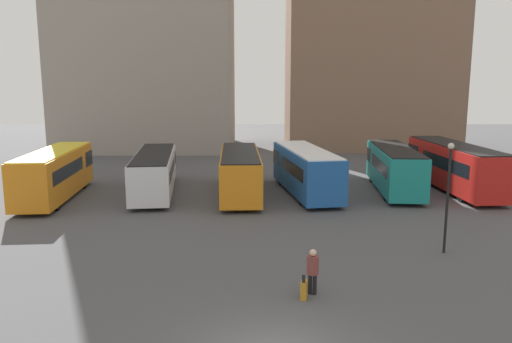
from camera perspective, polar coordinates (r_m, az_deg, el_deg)
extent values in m
cube|color=#7F604C|center=(61.62, 13.02, 17.22)|extent=(19.29, 10.50, 31.08)
cube|color=orange|center=(35.91, -22.12, -0.21)|extent=(3.24, 10.44, 2.89)
cube|color=black|center=(39.84, -20.35, 1.39)|extent=(2.63, 2.08, 1.10)
cube|color=black|center=(34.98, -22.61, 0.10)|extent=(2.98, 6.75, 0.87)
cube|color=yellow|center=(35.69, -22.28, 2.14)|extent=(3.02, 10.22, 0.08)
cylinder|color=black|center=(39.12, -20.61, -1.13)|extent=(2.42, 1.19, 1.01)
cylinder|color=black|center=(33.19, -23.61, -3.27)|extent=(2.42, 1.19, 1.01)
cube|color=silver|center=(35.78, -11.60, -0.02)|extent=(3.86, 11.39, 2.49)
cube|color=black|center=(40.23, -11.11, 1.57)|extent=(2.80, 2.34, 0.95)
cube|color=black|center=(34.74, -11.74, 0.20)|extent=(3.40, 7.40, 0.75)
cube|color=black|center=(35.58, -11.67, 2.02)|extent=(3.63, 11.14, 0.08)
cylinder|color=black|center=(39.35, -11.16, -0.59)|extent=(2.53, 1.31, 1.02)
cylinder|color=black|center=(32.60, -12.00, -2.85)|extent=(2.53, 1.31, 1.02)
cube|color=orange|center=(34.39, -1.93, -0.08)|extent=(3.06, 10.67, 2.67)
cube|color=black|center=(38.61, -2.01, 1.56)|extent=(2.72, 2.06, 1.02)
cube|color=black|center=(33.40, -1.91, 0.20)|extent=(2.93, 6.87, 0.80)
cube|color=black|center=(34.17, -1.94, 2.19)|extent=(2.85, 10.45, 0.08)
cylinder|color=black|center=(37.82, -1.98, -0.85)|extent=(2.54, 1.11, 1.00)
cylinder|color=black|center=(31.42, -1.84, -3.14)|extent=(2.54, 1.11, 1.00)
cube|color=#1E56A3|center=(34.93, 5.64, 0.15)|extent=(4.18, 10.48, 2.82)
cube|color=black|center=(38.87, 4.06, 1.73)|extent=(2.88, 2.27, 1.07)
cube|color=black|center=(33.99, 6.05, 0.47)|extent=(3.62, 6.86, 0.85)
cube|color=white|center=(34.71, 5.68, 2.51)|extent=(3.95, 10.24, 0.08)
cylinder|color=black|center=(38.15, 4.39, -0.79)|extent=(2.59, 1.37, 0.99)
cylinder|color=black|center=(32.18, 7.06, -2.90)|extent=(2.59, 1.37, 0.99)
cube|color=#19847F|center=(37.03, 15.44, 0.39)|extent=(3.27, 10.35, 2.78)
cube|color=black|center=(41.03, 14.38, 1.86)|extent=(2.65, 2.07, 1.06)
cube|color=black|center=(36.08, 15.74, 0.69)|extent=(3.01, 6.70, 0.83)
cube|color=black|center=(36.82, 15.54, 2.58)|extent=(3.06, 10.13, 0.08)
cylinder|color=black|center=(40.28, 14.53, -0.47)|extent=(2.45, 1.21, 1.03)
cylinder|color=black|center=(34.21, 16.33, -2.42)|extent=(2.45, 1.21, 1.03)
cube|color=red|center=(38.77, 21.65, 0.61)|extent=(3.21, 11.88, 2.98)
cube|color=black|center=(43.08, 19.02, 2.17)|extent=(2.71, 2.30, 1.13)
cube|color=black|center=(37.77, 22.36, 0.90)|extent=(3.00, 7.65, 0.89)
cube|color=black|center=(38.56, 21.80, 2.85)|extent=(2.99, 11.63, 0.08)
cylinder|color=black|center=(42.26, 19.49, -0.25)|extent=(2.51, 1.16, 1.02)
cylinder|color=black|center=(35.78, 23.95, -2.36)|extent=(2.51, 1.16, 1.02)
cylinder|color=black|center=(18.99, 6.12, -12.63)|extent=(0.19, 0.19, 0.79)
cylinder|color=black|center=(18.97, 6.65, -12.66)|extent=(0.19, 0.19, 0.79)
cylinder|color=brown|center=(18.71, 6.43, -10.56)|extent=(0.54, 0.54, 0.69)
sphere|color=beige|center=(18.55, 6.46, -9.20)|extent=(0.26, 0.26, 0.26)
cube|color=#B27A1E|center=(18.62, 5.42, -13.30)|extent=(0.31, 0.47, 0.66)
cube|color=black|center=(18.30, 5.38, -12.11)|extent=(0.12, 0.05, 0.30)
cylinder|color=black|center=(24.17, 20.94, -3.19)|extent=(0.12, 0.12, 4.86)
sphere|color=beige|center=(23.74, 21.32, 2.73)|extent=(0.28, 0.28, 0.28)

